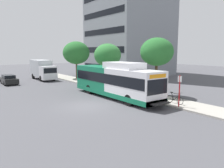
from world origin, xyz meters
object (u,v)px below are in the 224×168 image
Objects in this scene: transit_bus at (115,81)px; street_tree_mid_block at (108,55)px; bicycle_parked at (175,99)px; street_tree_near_stop at (157,52)px; bus_stop_sign_pole at (179,89)px; street_tree_far_block at (76,53)px; parked_car_far_lane at (9,79)px; box_truck_background at (43,69)px.

transit_bus is 7.85m from street_tree_mid_block.
bicycle_parked is 0.30× the size of street_tree_near_stop.
street_tree_far_block is (2.02, 22.43, 2.80)m from bus_stop_sign_pole.
bicycle_parked is 21.97m from street_tree_far_block.
street_tree_far_block is at bearing 86.21° from bicycle_parked.
street_tree_mid_block is 1.24× the size of parked_car_far_lane.
street_tree_near_stop reaches higher than transit_bus.
street_tree_mid_block is (1.28, 12.15, 3.63)m from bicycle_parked.
parked_car_far_lane is at bearing 120.29° from street_tree_near_stop.
box_truck_background is at bearing 93.39° from transit_bus.
bicycle_parked is (0.59, 0.86, -1.09)m from bus_stop_sign_pole.
street_tree_near_stop is at bearing -25.89° from transit_bus.
street_tree_mid_block reaches higher than bus_stop_sign_pole.
street_tree_far_block is (1.43, 21.58, 3.89)m from bicycle_parked.
street_tree_near_stop is at bearing -87.80° from street_tree_mid_block.
street_tree_mid_block is at bearing 81.82° from bus_stop_sign_pole.
bus_stop_sign_pole reaches higher than parked_car_far_lane.
street_tree_far_block is (0.15, 9.42, 0.27)m from street_tree_mid_block.
street_tree_near_stop is at bearing -89.44° from street_tree_far_block.
transit_bus is 6.96× the size of bicycle_parked.
street_tree_near_stop is at bearing 64.44° from bus_stop_sign_pole.
bicycle_parked is 0.39× the size of parked_car_far_lane.
street_tree_mid_block is 0.90× the size of street_tree_far_block.
street_tree_mid_block is at bearing -68.89° from box_truck_background.
street_tree_near_stop is 17.85m from street_tree_far_block.
street_tree_far_block is (-0.18, 17.85, -0.17)m from street_tree_near_stop.
bus_stop_sign_pole is 5.89m from street_tree_near_stop.
box_truck_background is at bearing 98.06° from bicycle_parked.
street_tree_mid_block is at bearing -90.90° from street_tree_far_block.
street_tree_mid_block is (-0.32, 8.42, -0.44)m from street_tree_near_stop.
transit_bus is 18.82m from box_truck_background.
bus_stop_sign_pole is 24.61m from parked_car_far_lane.
street_tree_near_stop reaches higher than street_tree_mid_block.
bus_stop_sign_pole is at bearing -124.54° from bicycle_parked.
box_truck_background is (-5.06, 20.70, -2.88)m from street_tree_near_stop.
transit_bus reaches higher than parked_car_far_lane.
transit_bus is 4.71× the size of bus_stop_sign_pole.
transit_bus is 1.97× the size of street_tree_far_block.
street_tree_far_block is 1.38× the size of parked_car_far_lane.
bicycle_parked is 12.75m from street_tree_mid_block.
bicycle_parked is 0.31× the size of street_tree_mid_block.
parked_car_far_lane is 6.24m from box_truck_background.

